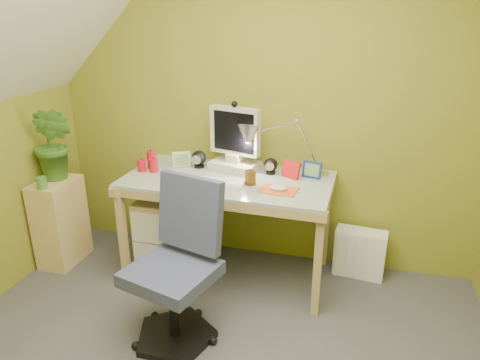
% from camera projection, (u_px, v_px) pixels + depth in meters
% --- Properties ---
extents(wall_back, '(3.20, 0.01, 2.40)m').
position_uv_depth(wall_back, '(261.00, 107.00, 3.20)').
color(wall_back, olive).
rests_on(wall_back, floor).
extents(desk, '(1.45, 0.76, 0.77)m').
position_uv_depth(desk, '(228.00, 227.00, 3.20)').
color(desk, tan).
rests_on(desk, floor).
extents(monitor, '(0.41, 0.30, 0.50)m').
position_uv_depth(monitor, '(235.00, 136.00, 3.13)').
color(monitor, beige).
rests_on(monitor, desk).
extents(speaker_left, '(0.11, 0.11, 0.13)m').
position_uv_depth(speaker_left, '(199.00, 159.00, 3.25)').
color(speaker_left, black).
rests_on(speaker_left, desk).
extents(speaker_right, '(0.11, 0.11, 0.11)m').
position_uv_depth(speaker_right, '(271.00, 166.00, 3.12)').
color(speaker_right, black).
rests_on(speaker_right, desk).
extents(keyboard, '(0.46, 0.19, 0.02)m').
position_uv_depth(keyboard, '(211.00, 182.00, 2.95)').
color(keyboard, silver).
rests_on(keyboard, desk).
extents(mousepad, '(0.25, 0.19, 0.01)m').
position_uv_depth(mousepad, '(278.00, 190.00, 2.84)').
color(mousepad, '#E25A23').
rests_on(mousepad, desk).
extents(mouse, '(0.12, 0.09, 0.04)m').
position_uv_depth(mouse, '(278.00, 188.00, 2.83)').
color(mouse, silver).
rests_on(mouse, mousepad).
extents(amber_tumbler, '(0.08, 0.08, 0.10)m').
position_uv_depth(amber_tumbler, '(250.00, 178.00, 2.93)').
color(amber_tumbler, brown).
rests_on(amber_tumbler, desk).
extents(candle_cluster, '(0.19, 0.17, 0.13)m').
position_uv_depth(candle_cluster, '(149.00, 161.00, 3.19)').
color(candle_cluster, red).
rests_on(candle_cluster, desk).
extents(photo_frame_red, '(0.13, 0.09, 0.12)m').
position_uv_depth(photo_frame_red, '(291.00, 169.00, 3.05)').
color(photo_frame_red, red).
rests_on(photo_frame_red, desk).
extents(photo_frame_blue, '(0.13, 0.05, 0.11)m').
position_uv_depth(photo_frame_blue, '(312.00, 170.00, 3.05)').
color(photo_frame_blue, navy).
rests_on(photo_frame_blue, desk).
extents(photo_frame_green, '(0.13, 0.07, 0.11)m').
position_uv_depth(photo_frame_green, '(182.00, 159.00, 3.26)').
color(photo_frame_green, '#BECE8D').
rests_on(photo_frame_green, desk).
extents(desk_lamp, '(0.56, 0.26, 0.59)m').
position_uv_depth(desk_lamp, '(298.00, 134.00, 3.01)').
color(desk_lamp, silver).
rests_on(desk_lamp, desk).
extents(side_ledge, '(0.25, 0.38, 0.67)m').
position_uv_depth(side_ledge, '(61.00, 222.00, 3.39)').
color(side_ledge, '#D8B771').
rests_on(side_ledge, floor).
extents(potted_plant, '(0.34, 0.30, 0.55)m').
position_uv_depth(potted_plant, '(54.00, 144.00, 3.21)').
color(potted_plant, '#407627').
rests_on(potted_plant, side_ledge).
extents(green_cup, '(0.08, 0.08, 0.09)m').
position_uv_depth(green_cup, '(42.00, 183.00, 3.11)').
color(green_cup, '#518638').
rests_on(green_cup, side_ledge).
extents(task_chair, '(0.64, 0.64, 0.94)m').
position_uv_depth(task_chair, '(171.00, 272.00, 2.50)').
color(task_chair, '#3A4060').
rests_on(task_chair, floor).
extents(radiator, '(0.38, 0.18, 0.36)m').
position_uv_depth(radiator, '(360.00, 253.00, 3.25)').
color(radiator, white).
rests_on(radiator, floor).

